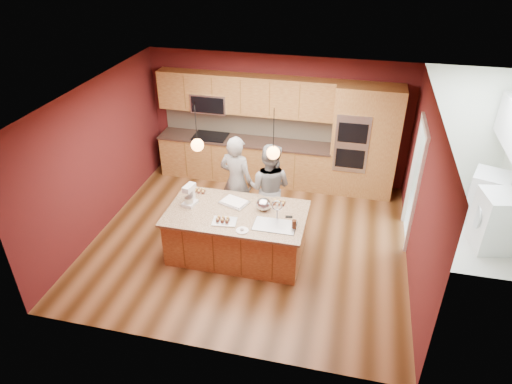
% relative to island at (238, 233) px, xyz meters
% --- Properties ---
extents(floor, '(5.50, 5.50, 0.00)m').
position_rel_island_xyz_m(floor, '(0.10, 0.42, -0.43)').
color(floor, '#452810').
rests_on(floor, ground).
extents(ceiling, '(5.50, 5.50, 0.00)m').
position_rel_island_xyz_m(ceiling, '(0.10, 0.42, 2.27)').
color(ceiling, white).
rests_on(ceiling, ground).
extents(wall_back, '(5.50, 0.00, 5.50)m').
position_rel_island_xyz_m(wall_back, '(0.10, 2.92, 0.92)').
color(wall_back, '#511719').
rests_on(wall_back, ground).
extents(wall_front, '(5.50, 0.00, 5.50)m').
position_rel_island_xyz_m(wall_front, '(0.10, -2.08, 0.92)').
color(wall_front, '#511719').
rests_on(wall_front, ground).
extents(wall_left, '(0.00, 5.00, 5.00)m').
position_rel_island_xyz_m(wall_left, '(-2.65, 0.42, 0.92)').
color(wall_left, '#511719').
rests_on(wall_left, ground).
extents(wall_right, '(0.00, 5.00, 5.00)m').
position_rel_island_xyz_m(wall_right, '(2.85, 0.42, 0.92)').
color(wall_right, '#511719').
rests_on(wall_right, ground).
extents(cabinet_run, '(3.74, 0.64, 2.30)m').
position_rel_island_xyz_m(cabinet_run, '(-0.58, 2.67, 0.55)').
color(cabinet_run, brown).
rests_on(cabinet_run, floor).
extents(oven_column, '(1.30, 0.62, 2.30)m').
position_rel_island_xyz_m(oven_column, '(1.94, 2.62, 0.72)').
color(oven_column, brown).
rests_on(oven_column, floor).
extents(doorway_trim, '(0.08, 1.11, 2.20)m').
position_rel_island_xyz_m(doorway_trim, '(2.83, 1.22, 0.62)').
color(doorway_trim, silver).
rests_on(doorway_trim, wall_right).
extents(pendant_left, '(0.20, 0.20, 0.80)m').
position_rel_island_xyz_m(pendant_left, '(-0.61, 0.00, 1.57)').
color(pendant_left, black).
rests_on(pendant_left, ceiling).
extents(pendant_right, '(0.20, 0.20, 0.80)m').
position_rel_island_xyz_m(pendant_right, '(0.58, 0.00, 1.57)').
color(pendant_right, black).
rests_on(pendant_right, ceiling).
extents(island, '(2.30, 1.29, 1.23)m').
position_rel_island_xyz_m(island, '(0.00, 0.00, 0.00)').
color(island, brown).
rests_on(island, floor).
extents(person_left, '(0.73, 0.57, 1.79)m').
position_rel_island_xyz_m(person_left, '(-0.26, 0.90, 0.46)').
color(person_left, black).
rests_on(person_left, floor).
extents(person_right, '(0.89, 0.73, 1.70)m').
position_rel_island_xyz_m(person_right, '(0.35, 0.90, 0.42)').
color(person_right, slate).
rests_on(person_right, floor).
extents(stand_mixer, '(0.24, 0.29, 0.36)m').
position_rel_island_xyz_m(stand_mixer, '(-0.84, 0.07, 0.57)').
color(stand_mixer, silver).
rests_on(stand_mixer, island).
extents(sheet_cake, '(0.54, 0.47, 0.05)m').
position_rel_island_xyz_m(sheet_cake, '(-0.12, 0.26, 0.43)').
color(sheet_cake, silver).
rests_on(sheet_cake, island).
extents(cooling_rack, '(0.41, 0.31, 0.02)m').
position_rel_island_xyz_m(cooling_rack, '(-0.13, -0.31, 0.42)').
color(cooling_rack, silver).
rests_on(cooling_rack, island).
extents(mixing_bowl, '(0.25, 0.25, 0.21)m').
position_rel_island_xyz_m(mixing_bowl, '(0.40, 0.19, 0.51)').
color(mixing_bowl, silver).
rests_on(mixing_bowl, island).
extents(plate, '(0.20, 0.20, 0.01)m').
position_rel_island_xyz_m(plate, '(0.21, -0.47, 0.42)').
color(plate, white).
rests_on(plate, island).
extents(tumbler, '(0.07, 0.07, 0.15)m').
position_rel_island_xyz_m(tumbler, '(0.98, -0.22, 0.49)').
color(tumbler, '#3C1E10').
rests_on(tumbler, island).
extents(phone, '(0.13, 0.08, 0.01)m').
position_rel_island_xyz_m(phone, '(0.85, 0.06, 0.42)').
color(phone, black).
rests_on(phone, island).
extents(cupcakes_left, '(0.29, 0.14, 0.06)m').
position_rel_island_xyz_m(cupcakes_left, '(-0.86, 0.48, 0.44)').
color(cupcakes_left, '#B48D45').
rests_on(cupcakes_left, island).
extents(cupcakes_rack, '(0.22, 0.15, 0.07)m').
position_rel_island_xyz_m(cupcakes_rack, '(-0.15, -0.31, 0.46)').
color(cupcakes_rack, '#B48D45').
rests_on(cupcakes_rack, island).
extents(cupcakes_right, '(0.23, 0.15, 0.07)m').
position_rel_island_xyz_m(cupcakes_right, '(0.62, 0.41, 0.45)').
color(cupcakes_right, '#B48D45').
rests_on(cupcakes_right, island).
extents(washer, '(0.76, 0.78, 1.05)m').
position_rel_island_xyz_m(washer, '(4.29, 1.22, 0.09)').
color(washer, silver).
rests_on(washer, floor).
extents(dryer, '(0.79, 0.81, 1.00)m').
position_rel_island_xyz_m(dryer, '(4.29, 2.05, 0.07)').
color(dryer, silver).
rests_on(dryer, floor).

